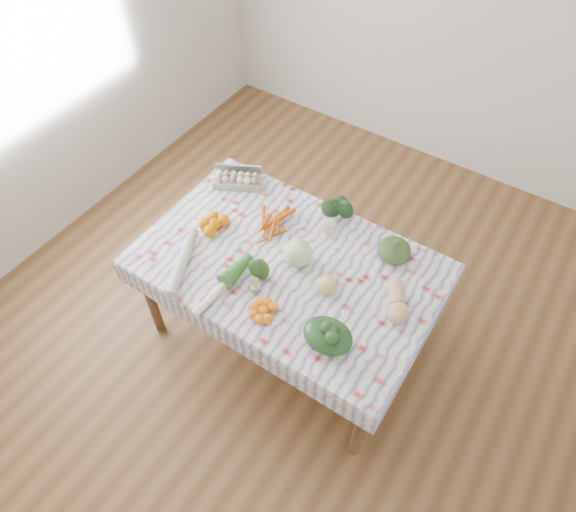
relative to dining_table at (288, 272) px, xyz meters
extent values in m
plane|color=brown|center=(0.00, 0.00, -0.68)|extent=(4.50, 4.50, 0.00)
cube|color=brown|center=(0.00, 0.00, 0.05)|extent=(1.60, 1.00, 0.04)
cylinder|color=brown|center=(-0.74, -0.44, -0.32)|extent=(0.06, 0.06, 0.71)
cylinder|color=brown|center=(0.74, -0.44, -0.32)|extent=(0.06, 0.06, 0.71)
cylinder|color=brown|center=(-0.74, 0.44, -0.32)|extent=(0.06, 0.06, 0.71)
cylinder|color=brown|center=(0.74, 0.44, -0.32)|extent=(0.06, 0.06, 0.71)
cube|color=white|center=(0.00, 0.00, 0.08)|extent=(1.66, 1.06, 0.01)
cube|color=#9E9E99|center=(-0.61, 0.35, 0.12)|extent=(0.32, 0.25, 0.08)
cube|color=#CE5206|center=(-0.24, 0.17, 0.11)|extent=(0.25, 0.23, 0.04)
ellipsoid|color=#1A3917|center=(0.06, 0.41, 0.16)|extent=(0.19, 0.17, 0.15)
ellipsoid|color=#334C22|center=(0.47, 0.35, 0.15)|extent=(0.20, 0.20, 0.12)
sphere|color=#CBE291|center=(0.04, 0.03, 0.16)|extent=(0.21, 0.21, 0.16)
ellipsoid|color=tan|center=(0.63, 0.06, 0.14)|extent=(0.21, 0.26, 0.11)
cube|color=orange|center=(-0.50, -0.02, 0.12)|extent=(0.25, 0.25, 0.08)
ellipsoid|color=#23451A|center=(-0.10, -0.19, 0.13)|extent=(0.19, 0.19, 0.10)
cube|color=orange|center=(0.08, -0.35, 0.11)|extent=(0.22, 0.22, 0.06)
sphere|color=#E3D769|center=(0.28, -0.05, 0.14)|extent=(0.12, 0.12, 0.11)
ellipsoid|color=black|center=(0.44, -0.31, 0.14)|extent=(0.28, 0.24, 0.11)
cylinder|color=beige|center=(-0.47, -0.36, 0.11)|extent=(0.22, 0.40, 0.06)
cylinder|color=white|center=(-0.19, -0.34, 0.11)|extent=(0.08, 0.44, 0.05)
camera|label=1|loc=(0.98, -1.49, 2.32)|focal=32.00mm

